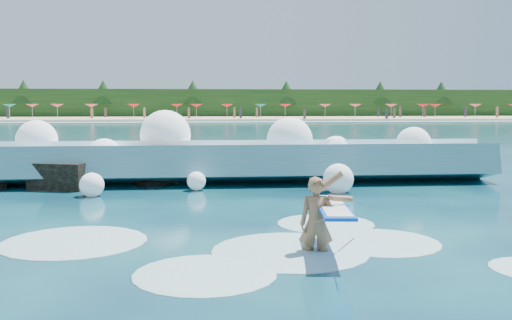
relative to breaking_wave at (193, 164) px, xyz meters
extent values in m
plane|color=#071D38|center=(0.02, -7.33, -0.57)|extent=(200.00, 200.00, 0.00)
cube|color=tan|center=(0.02, 70.67, -0.37)|extent=(140.00, 20.00, 0.40)
cube|color=silver|center=(0.02, 59.67, -0.53)|extent=(140.00, 5.00, 0.08)
cube|color=black|center=(0.02, 80.67, 1.93)|extent=(140.00, 4.00, 5.00)
cube|color=teal|center=(0.00, -0.16, -0.10)|extent=(18.96, 2.89, 1.58)
cube|color=white|center=(0.00, 0.64, 0.38)|extent=(18.96, 1.34, 0.74)
cube|color=black|center=(-3.78, -1.07, -0.25)|extent=(1.96, 1.72, 0.92)
cube|color=black|center=(-1.08, 0.13, -0.12)|extent=(2.35, 2.29, 1.29)
imported|color=#896040|center=(2.15, -9.14, -0.06)|extent=(0.62, 0.47, 1.55)
cube|color=blue|center=(2.43, -9.09, 0.21)|extent=(0.71, 2.16, 0.05)
cube|color=white|center=(2.43, -9.09, 0.22)|extent=(0.61, 1.98, 0.05)
cylinder|color=black|center=(2.33, -10.34, -0.12)|extent=(0.01, 0.91, 0.43)
sphere|color=white|center=(-4.93, 0.45, 0.76)|extent=(1.29, 1.29, 1.29)
sphere|color=white|center=(-2.69, -0.46, 0.31)|extent=(1.09, 1.09, 1.09)
sphere|color=white|center=(-0.90, 0.67, 0.88)|extent=(1.65, 1.65, 1.65)
sphere|color=white|center=(0.85, -0.65, 0.13)|extent=(0.92, 0.92, 0.92)
sphere|color=white|center=(3.09, -0.17, 0.75)|extent=(1.48, 1.48, 1.48)
sphere|color=white|center=(4.72, 0.31, 0.33)|extent=(1.04, 1.04, 1.04)
sphere|color=white|center=(7.27, 0.03, 0.57)|extent=(1.16, 1.16, 1.16)
sphere|color=white|center=(-2.66, -2.70, -0.26)|extent=(0.66, 0.66, 0.66)
sphere|color=white|center=(0.12, -1.95, -0.29)|extent=(0.54, 0.54, 0.54)
sphere|color=white|center=(4.08, -2.68, -0.18)|extent=(0.86, 0.86, 0.86)
ellipsoid|color=silver|center=(1.75, -8.88, -0.57)|extent=(2.71, 2.71, 0.14)
ellipsoid|color=silver|center=(0.31, -10.06, -0.57)|extent=(2.14, 2.14, 0.11)
ellipsoid|color=silver|center=(3.45, -8.43, -0.57)|extent=(2.18, 2.18, 0.11)
ellipsoid|color=silver|center=(-2.03, -7.87, -0.57)|extent=(2.63, 2.63, 0.13)
ellipsoid|color=silver|center=(2.83, -6.76, -0.57)|extent=(2.03, 2.03, 0.10)
cone|color=#127571|center=(-28.52, 71.06, 1.68)|extent=(2.00, 2.00, 0.50)
cone|color=#D43E57|center=(-25.89, 73.52, 1.68)|extent=(2.00, 2.00, 0.50)
cone|color=#D43E57|center=(-21.45, 70.79, 1.68)|extent=(2.00, 2.00, 0.50)
cone|color=#D43E57|center=(-16.30, 70.29, 1.68)|extent=(2.00, 2.00, 0.50)
cone|color=red|center=(-10.22, 72.04, 1.68)|extent=(2.00, 2.00, 0.50)
cone|color=red|center=(-3.67, 74.45, 1.68)|extent=(2.00, 2.00, 0.50)
cone|color=red|center=(-0.49, 72.05, 1.68)|extent=(2.00, 2.00, 0.50)
cone|color=red|center=(4.23, 70.68, 1.68)|extent=(2.00, 2.00, 0.50)
cone|color=#127571|center=(9.90, 74.72, 1.68)|extent=(2.00, 2.00, 0.50)
cone|color=red|center=(13.59, 72.16, 1.68)|extent=(2.00, 2.00, 0.50)
cone|color=#D43E57|center=(20.27, 73.04, 1.68)|extent=(2.00, 2.00, 0.50)
cone|color=#D43E57|center=(25.14, 72.61, 1.68)|extent=(2.00, 2.00, 0.50)
cone|color=#D43E57|center=(30.91, 71.97, 1.68)|extent=(2.00, 2.00, 0.50)
cone|color=red|center=(36.28, 72.07, 1.68)|extent=(2.00, 2.00, 0.50)
cone|color=red|center=(38.84, 73.27, 1.68)|extent=(2.00, 2.00, 0.50)
cone|color=#D43E57|center=(45.65, 72.99, 1.68)|extent=(2.00, 2.00, 0.50)
cube|color=#3F332D|center=(-14.76, 71.39, 0.59)|extent=(0.35, 0.22, 1.53)
cube|color=#8C664C|center=(-20.77, 64.91, 0.57)|extent=(0.35, 0.22, 1.48)
cube|color=#262633|center=(30.05, 62.43, 0.29)|extent=(0.35, 0.22, 1.56)
cube|color=brown|center=(5.30, 68.99, 0.56)|extent=(0.35, 0.22, 1.46)
cube|color=#3F332D|center=(1.75, 62.52, 0.30)|extent=(0.35, 0.22, 1.58)
cube|color=brown|center=(43.06, 71.10, 0.54)|extent=(0.35, 0.22, 1.43)
cube|color=#3F332D|center=(47.25, 70.84, 0.57)|extent=(0.35, 0.22, 1.48)
cube|color=#8C664C|center=(18.23, 62.79, 0.63)|extent=(0.35, 0.22, 1.61)
cube|color=#262633|center=(25.38, 70.58, 0.57)|extent=(0.35, 0.22, 1.47)
cube|color=#3F332D|center=(-23.01, 61.55, 0.24)|extent=(0.35, 0.22, 1.46)
cube|color=#8C664C|center=(14.95, 68.00, 0.51)|extent=(0.35, 0.22, 1.37)
cube|color=#262633|center=(-21.20, 62.94, 0.57)|extent=(0.35, 0.22, 1.49)
cube|color=brown|center=(38.52, 62.34, 0.24)|extent=(0.35, 0.22, 1.45)
cube|color=#3F332D|center=(-1.56, 66.05, 0.61)|extent=(0.35, 0.22, 1.55)
cube|color=#8C664C|center=(-6.35, 69.57, 0.62)|extent=(0.35, 0.22, 1.59)
cube|color=#262633|center=(-18.19, 71.62, 0.54)|extent=(0.35, 0.22, 1.42)
cube|color=brown|center=(-0.47, 72.67, 0.64)|extent=(0.35, 0.22, 1.61)
cube|color=#262633|center=(-22.22, 68.12, 0.61)|extent=(0.35, 0.22, 1.56)
cube|color=brown|center=(10.95, 64.82, 0.55)|extent=(0.35, 0.22, 1.43)
camera|label=1|loc=(0.29, -18.20, 1.90)|focal=40.00mm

